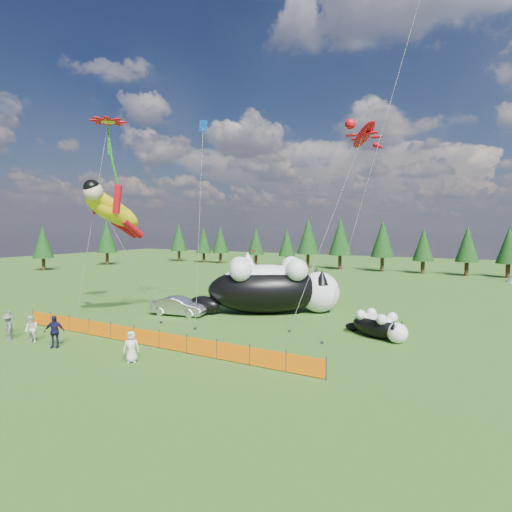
# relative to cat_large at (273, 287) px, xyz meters

# --- Properties ---
(ground) EXTENTS (160.00, 160.00, 0.00)m
(ground) POSITION_rel_cat_large_xyz_m (-2.39, -8.78, -2.15)
(ground) COLOR #14370A
(ground) RESTS_ON ground
(safety_fence) EXTENTS (22.06, 0.06, 1.10)m
(safety_fence) POSITION_rel_cat_large_xyz_m (-2.39, -11.78, -1.65)
(safety_fence) COLOR #262626
(safety_fence) RESTS_ON ground
(tree_line) EXTENTS (90.00, 4.00, 8.00)m
(tree_line) POSITION_rel_cat_large_xyz_m (-2.39, 36.22, 1.85)
(tree_line) COLOR black
(tree_line) RESTS_ON ground
(festival_tents) EXTENTS (50.00, 3.20, 2.80)m
(festival_tents) POSITION_rel_cat_large_xyz_m (8.61, 31.22, -0.75)
(festival_tents) COLOR white
(festival_tents) RESTS_ON ground
(cat_large) EXTENTS (11.19, 8.78, 4.53)m
(cat_large) POSITION_rel_cat_large_xyz_m (0.00, 0.00, 0.00)
(cat_large) COLOR black
(cat_large) RESTS_ON ground
(cat_small) EXTENTS (4.33, 3.04, 1.68)m
(cat_small) POSITION_rel_cat_large_xyz_m (9.17, -3.43, -1.35)
(cat_small) COLOR black
(cat_small) RESTS_ON ground
(car) EXTENTS (4.63, 2.31, 1.46)m
(car) POSITION_rel_cat_large_xyz_m (-6.09, -4.41, -1.42)
(car) COLOR silver
(car) RESTS_ON ground
(spectator_a) EXTENTS (0.60, 0.43, 1.54)m
(spectator_a) POSITION_rel_cat_large_xyz_m (-12.20, -14.15, -1.38)
(spectator_a) COLOR slate
(spectator_a) RESTS_ON ground
(spectator_b) EXTENTS (0.86, 0.56, 1.67)m
(spectator_b) POSITION_rel_cat_large_xyz_m (-8.85, -14.71, -1.32)
(spectator_b) COLOR silver
(spectator_b) RESTS_ON ground
(spectator_c) EXTENTS (1.23, 1.12, 1.89)m
(spectator_c) POSITION_rel_cat_large_xyz_m (-6.79, -14.63, -1.21)
(spectator_c) COLOR #151439
(spectator_c) RESTS_ON ground
(spectator_d) EXTENTS (1.18, 0.89, 1.64)m
(spectator_d) POSITION_rel_cat_large_xyz_m (-10.70, -15.06, -1.33)
(spectator_d) COLOR slate
(spectator_d) RESTS_ON ground
(spectator_e) EXTENTS (0.94, 0.91, 1.63)m
(spectator_e) POSITION_rel_cat_large_xyz_m (-0.99, -14.30, -1.34)
(spectator_e) COLOR silver
(spectator_e) RESTS_ON ground
(superhero_kite) EXTENTS (6.08, 5.88, 10.80)m
(superhero_kite) POSITION_rel_cat_large_xyz_m (-8.72, -8.45, 5.99)
(superhero_kite) COLOR #DAC80B
(superhero_kite) RESTS_ON ground
(gecko_kite) EXTENTS (5.45, 10.96, 16.37)m
(gecko_kite) POSITION_rel_cat_large_xyz_m (6.43, 3.04, 12.04)
(gecko_kite) COLOR red
(gecko_kite) RESTS_ON ground
(flower_kite) EXTENTS (3.56, 5.65, 15.20)m
(flower_kite) POSITION_rel_cat_large_xyz_m (-9.96, -7.61, 12.53)
(flower_kite) COLOR red
(flower_kite) RESTS_ON ground
(diamond_kite_a) EXTENTS (2.87, 4.93, 15.97)m
(diamond_kite_a) POSITION_rel_cat_large_xyz_m (-4.48, -3.24, 12.21)
(diamond_kite_a) COLOR #0C48BA
(diamond_kite_a) RESTS_ON ground
(diamond_kite_b) EXTENTS (5.02, 5.64, 23.04)m
(diamond_kite_b) POSITION_rel_cat_large_xyz_m (10.67, -1.64, 18.06)
(diamond_kite_b) COLOR #0B8785
(diamond_kite_b) RESTS_ON ground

